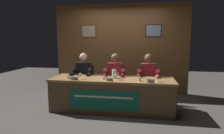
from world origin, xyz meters
The scene contains 19 objects.
ground_plane centered at (0.00, 0.00, 0.00)m, with size 12.00×12.00×0.00m, color #4C4742.
wall_back_panelled centered at (0.00, 1.55, 1.30)m, with size 3.91×0.14×2.60m.
conference_table centered at (0.00, -0.10, 0.49)m, with size 2.71×0.84×0.73m.
chair_left centered at (-0.80, 0.60, 0.45)m, with size 0.44×0.45×0.92m.
panelist_left centered at (-0.80, 0.40, 0.73)m, with size 0.51×0.48×1.25m.
nameplate_left centered at (-0.76, -0.31, 0.77)m, with size 0.19×0.06×0.08m.
juice_glass_left centered at (-0.66, -0.22, 0.81)m, with size 0.06×0.06×0.12m.
water_cup_left centered at (-0.93, -0.22, 0.76)m, with size 0.06×0.06×0.08m.
chair_center centered at (0.00, 0.60, 0.45)m, with size 0.44×0.45×0.92m.
panelist_center centered at (0.00, 0.40, 0.73)m, with size 0.51×0.48×1.25m.
nameplate_center centered at (0.00, -0.30, 0.77)m, with size 0.15×0.06×0.08m.
juice_glass_center centered at (0.13, -0.19, 0.81)m, with size 0.06×0.06×0.12m.
water_cup_center centered at (-0.14, -0.20, 0.76)m, with size 0.06×0.06×0.08m.
chair_right centered at (0.80, 0.60, 0.45)m, with size 0.44×0.45×0.92m.
panelist_right centered at (0.80, 0.40, 0.73)m, with size 0.51×0.48×1.25m.
nameplate_right centered at (0.83, -0.33, 0.77)m, with size 0.15×0.06×0.08m.
juice_glass_right centered at (0.95, -0.23, 0.81)m, with size 0.06×0.06×0.12m.
water_cup_right centered at (0.61, -0.21, 0.76)m, with size 0.06×0.06×0.08m.
water_pitcher_central centered at (0.05, 0.01, 0.82)m, with size 0.15×0.10×0.21m.
Camera 1 is at (0.68, -4.14, 1.56)m, focal length 30.85 mm.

